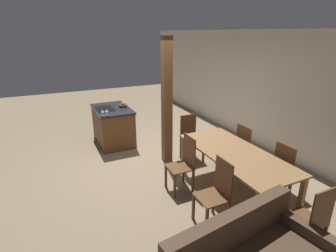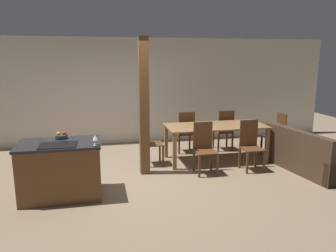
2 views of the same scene
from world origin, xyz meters
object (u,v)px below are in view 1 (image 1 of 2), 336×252
(wine_glass_near, at_px, (103,111))
(dining_table, at_px, (235,157))
(wine_glass_middle, at_px, (107,111))
(dining_chair_far_right, at_px, (287,171))
(dining_chair_head_end, at_px, (190,137))
(timber_post, at_px, (167,103))
(kitchen_island, at_px, (113,125))
(fruit_bowl, at_px, (123,105))
(dining_chair_near_right, at_px, (216,192))
(dining_chair_far_left, at_px, (247,148))
(dining_chair_foot_end, at_px, (311,219))
(dining_chair_near_left, at_px, (184,163))

(wine_glass_near, height_order, dining_table, wine_glass_near)
(wine_glass_middle, distance_m, dining_chair_far_right, 3.76)
(dining_chair_head_end, height_order, timber_post, timber_post)
(kitchen_island, bearing_deg, fruit_bowl, 88.39)
(dining_table, bearing_deg, dining_chair_near_right, -55.33)
(kitchen_island, relative_size, wine_glass_near, 9.17)
(fruit_bowl, bearing_deg, wine_glass_near, -48.22)
(dining_chair_far_left, bearing_deg, timber_post, 46.15)
(dining_chair_foot_end, xyz_separation_m, timber_post, (-3.07, -0.48, 0.78))
(wine_glass_near, relative_size, dining_table, 0.06)
(dining_chair_foot_end, bearing_deg, dining_table, -90.00)
(wine_glass_middle, relative_size, timber_post, 0.05)
(wine_glass_middle, bearing_deg, dining_chair_far_left, 47.48)
(dining_chair_far_right, xyz_separation_m, dining_chair_foot_end, (0.97, -0.70, 0.00))
(dining_chair_far_left, bearing_deg, dining_chair_near_left, 90.00)
(wine_glass_middle, height_order, dining_chair_near_right, wine_glass_middle)
(kitchen_island, distance_m, fruit_bowl, 0.56)
(kitchen_island, height_order, fruit_bowl, fruit_bowl)
(dining_chair_near_left, bearing_deg, dining_table, 55.33)
(fruit_bowl, xyz_separation_m, dining_chair_far_left, (2.59, 1.69, -0.43))
(dining_chair_near_right, relative_size, dining_chair_far_right, 1.00)
(wine_glass_near, bearing_deg, dining_chair_foot_end, 22.13)
(dining_chair_near_right, xyz_separation_m, dining_chair_head_end, (-1.93, 0.70, 0.00))
(dining_chair_near_right, bearing_deg, dining_chair_far_right, 90.00)
(dining_chair_far_right, relative_size, timber_post, 0.38)
(kitchen_island, distance_m, dining_table, 3.34)
(fruit_bowl, distance_m, dining_chair_near_left, 2.64)
(dining_chair_near_right, xyz_separation_m, dining_chair_far_right, (0.00, 1.39, 0.00))
(wine_glass_middle, relative_size, dining_table, 0.06)
(dining_chair_near_left, relative_size, dining_chair_foot_end, 1.00)
(kitchen_island, bearing_deg, dining_chair_near_left, 12.67)
(dining_chair_near_left, bearing_deg, dining_chair_foot_end, 19.81)
(dining_chair_near_left, relative_size, timber_post, 0.38)
(wine_glass_middle, relative_size, dining_chair_near_left, 0.14)
(wine_glass_middle, height_order, dining_chair_head_end, wine_glass_middle)
(dining_table, bearing_deg, dining_chair_foot_end, 0.00)
(fruit_bowl, xyz_separation_m, wine_glass_near, (0.55, -0.62, 0.07))
(wine_glass_middle, relative_size, dining_chair_far_right, 0.14)
(dining_chair_near_left, distance_m, dining_chair_foot_end, 2.05)
(fruit_bowl, xyz_separation_m, wine_glass_middle, (0.55, -0.53, 0.07))
(dining_chair_far_left, distance_m, timber_post, 1.81)
(dining_chair_far_right, bearing_deg, fruit_bowl, 25.52)
(kitchen_island, relative_size, dining_chair_near_right, 1.29)
(wine_glass_middle, bearing_deg, fruit_bowl, 136.30)
(dining_chair_near_right, bearing_deg, kitchen_island, -170.69)
(dining_chair_near_left, xyz_separation_m, dining_chair_far_right, (0.96, 1.39, 0.00))
(kitchen_island, xyz_separation_m, wine_glass_middle, (0.56, -0.24, 0.56))
(kitchen_island, distance_m, timber_post, 1.86)
(kitchen_island, relative_size, dining_table, 0.59)
(fruit_bowl, distance_m, timber_post, 1.58)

